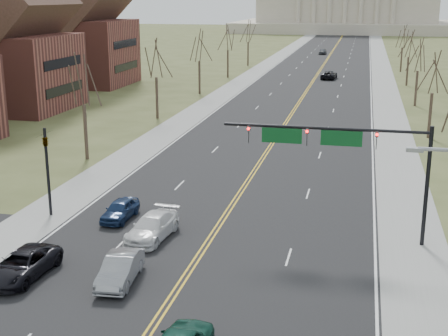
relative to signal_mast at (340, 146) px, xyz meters
The scene contains 26 objects.
road 96.96m from the signal_mast, 94.41° to the left, with size 20.00×380.00×0.01m, color black.
cross_road 12.03m from the signal_mast, 134.80° to the right, with size 120.00×14.00×0.01m, color black.
sidewalk_left 98.61m from the signal_mast, 101.39° to the left, with size 4.00×380.00×0.03m, color gray.
sidewalk_right 96.78m from the signal_mast, 87.30° to the left, with size 4.00×380.00×0.03m, color gray.
center_line 96.96m from the signal_mast, 94.41° to the left, with size 0.42×380.00×0.01m, color gold.
edge_line_left 98.20m from the signal_mast, 100.13° to the left, with size 0.15×380.00×0.01m, color silver.
edge_line_right 96.70m from the signal_mast, 88.60° to the left, with size 0.15×380.00×0.01m, color silver.
signal_mast is the anchor object (origin of this frame).
signal_left 19.06m from the signal_mast, behind, with size 0.32×0.36×6.00m.
tree_l_0 27.17m from the signal_mast, 147.71° to the left, with size 3.96×3.96×9.00m.
tree_r_1 31.56m from the signal_mast, 75.21° to the left, with size 3.74×3.74×8.50m.
tree_l_1 41.45m from the signal_mast, 123.63° to the left, with size 3.96×3.96×9.00m.
tree_r_2 51.15m from the signal_mast, 80.94° to the left, with size 3.74×3.74×8.50m.
tree_l_2 59.15m from the signal_mast, 112.83° to the left, with size 3.96×3.96×9.00m.
tree_r_3 70.96m from the signal_mast, 83.48° to the left, with size 3.74×3.74×8.50m.
tree_l_3 77.96m from the signal_mast, 107.12° to the left, with size 3.96×3.96×9.00m.
tree_r_4 90.86m from the signal_mast, 84.91° to the left, with size 3.74×3.74×8.50m.
tree_l_4 97.25m from the signal_mast, 103.65° to the left, with size 3.96×3.96×9.00m.
bldg_left_mid 56.81m from the signal_mast, 139.96° to the left, with size 15.10×14.28×20.75m.
bldg_left_far 75.76m from the signal_mast, 126.91° to the left, with size 17.10×14.28×23.25m.
car_sb_inner_lead 14.48m from the signal_mast, 140.84° to the right, with size 1.52×4.35×1.43m, color gray.
car_sb_outer_lead 18.90m from the signal_mast, 149.86° to the right, with size 2.30×4.98×1.39m, color black.
car_sb_inner_second 12.25m from the signal_mast, 167.27° to the right, with size 2.03×4.99×1.45m, color silver.
car_sb_outer_second 14.96m from the signal_mast, behind, with size 1.56×3.88×1.32m, color #16284D.
car_far_nb 76.74m from the signal_mast, 93.68° to the left, with size 2.38×5.17×1.44m, color black.
car_far_sb 126.09m from the signal_mast, 94.27° to the left, with size 1.76×4.36×1.49m, color #56595E.
Camera 1 is at (8.56, -22.66, 14.27)m, focal length 50.00 mm.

